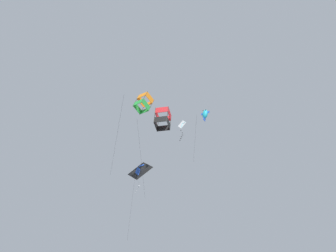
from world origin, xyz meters
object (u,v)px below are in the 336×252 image
(kite_diamond_upper_right, at_px, (182,125))
(kite_delta_near_left, at_px, (140,171))
(kite_box_near_right, at_px, (163,119))
(kite_fish_mid_left, at_px, (205,114))
(kite_box_far_centre, at_px, (143,103))

(kite_diamond_upper_right, relative_size, kite_delta_near_left, 0.38)
(kite_box_near_right, height_order, kite_delta_near_left, kite_box_near_right)
(kite_box_near_right, bearing_deg, kite_delta_near_left, -26.67)
(kite_box_near_right, relative_size, kite_diamond_upper_right, 3.05)
(kite_box_near_right, bearing_deg, kite_fish_mid_left, -131.82)
(kite_diamond_upper_right, relative_size, kite_fish_mid_left, 0.48)
(kite_box_near_right, distance_m, kite_delta_near_left, 6.08)
(kite_box_near_right, distance_m, kite_diamond_upper_right, 6.41)
(kite_box_near_right, height_order, kite_box_far_centre, kite_box_far_centre)
(kite_delta_near_left, bearing_deg, kite_box_near_right, 178.97)
(kite_box_near_right, xyz_separation_m, kite_delta_near_left, (-0.67, 3.14, -5.17))
(kite_diamond_upper_right, xyz_separation_m, kite_delta_near_left, (-5.93, 0.11, -7.23))
(kite_diamond_upper_right, bearing_deg, kite_delta_near_left, 61.84)
(kite_box_near_right, distance_m, kite_box_far_centre, 2.73)
(kite_box_near_right, height_order, kite_fish_mid_left, kite_fish_mid_left)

